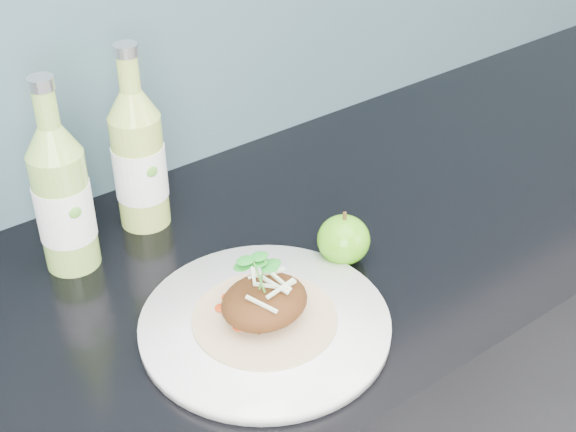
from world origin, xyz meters
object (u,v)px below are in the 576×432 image
Objects in this scene: green_apple at (344,240)px; cider_bottle_left at (63,198)px; cider_bottle_right at (139,159)px; dinner_plate at (265,325)px.

cider_bottle_left is at bearing 143.72° from green_apple.
cider_bottle_left is (-0.29, 0.21, 0.07)m from green_apple.
green_apple is 0.31× the size of cider_bottle_right.
dinner_plate is 1.22× the size of cider_bottle_left.
cider_bottle_right is at bearing 124.36° from green_apple.
dinner_plate is 3.91× the size of green_apple.
dinner_plate is at bearing -107.14° from cider_bottle_right.
green_apple is at bearing -25.63° from cider_bottle_left.
dinner_plate is at bearing -163.24° from green_apple.
cider_bottle_right reaches higher than dinner_plate.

